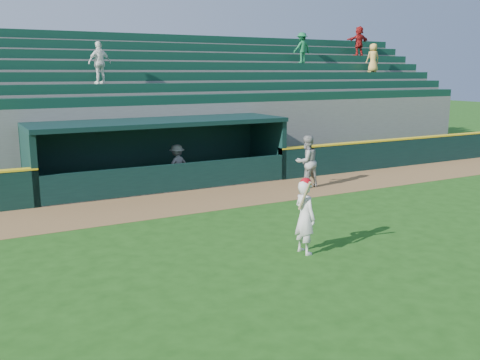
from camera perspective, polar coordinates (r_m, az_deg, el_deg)
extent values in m
plane|color=#1C4912|center=(13.50, 3.28, -6.61)|extent=(120.00, 120.00, 0.00)
cube|color=brown|center=(17.68, -5.14, -2.25)|extent=(40.00, 3.00, 0.01)
cube|color=black|center=(26.08, 18.75, 2.96)|extent=(15.50, 0.30, 1.20)
cube|color=yellow|center=(26.00, 18.84, 4.33)|extent=(15.50, 0.32, 0.06)
imported|color=#9A9A95|center=(19.68, 7.12, 1.96)|extent=(0.98, 0.78, 1.93)
imported|color=gray|center=(20.15, -6.72, 1.61)|extent=(1.10, 0.81, 1.53)
cube|color=slate|center=(20.22, -8.33, -0.54)|extent=(9.00, 2.60, 0.04)
cube|color=black|center=(18.95, -21.57, 1.44)|extent=(0.20, 2.60, 2.30)
cube|color=black|center=(22.01, 2.89, 3.53)|extent=(0.20, 2.60, 2.30)
cube|color=black|center=(21.23, -9.65, 3.09)|extent=(9.40, 0.20, 2.30)
cube|color=black|center=(19.86, -8.53, 6.13)|extent=(9.40, 2.80, 0.16)
cube|color=black|center=(19.00, -7.08, 0.20)|extent=(9.00, 0.16, 1.00)
cube|color=brown|center=(20.91, -9.11, 0.47)|extent=(8.40, 0.45, 0.10)
cube|color=slate|center=(21.68, -10.13, 4.05)|extent=(34.00, 0.85, 2.91)
cube|color=#0F3828|center=(21.42, -10.18, 8.36)|extent=(34.00, 0.60, 0.36)
cube|color=slate|center=(22.45, -10.85, 4.86)|extent=(34.00, 0.85, 3.36)
cube|color=#0F3828|center=(22.21, -10.94, 9.60)|extent=(34.00, 0.60, 0.36)
cube|color=slate|center=(23.24, -11.52, 5.61)|extent=(34.00, 0.85, 3.81)
cube|color=#0F3828|center=(23.01, -11.64, 10.75)|extent=(34.00, 0.60, 0.36)
cube|color=slate|center=(24.02, -12.15, 6.31)|extent=(34.00, 0.85, 4.26)
cube|color=#0F3828|center=(23.82, -12.31, 11.82)|extent=(34.00, 0.60, 0.36)
cube|color=slate|center=(24.82, -12.75, 6.96)|extent=(34.00, 0.85, 4.71)
cube|color=#0F3828|center=(24.65, -12.93, 12.82)|extent=(34.00, 0.60, 0.36)
cube|color=slate|center=(25.62, -13.30, 7.57)|extent=(34.00, 0.85, 5.16)
cube|color=#0F3828|center=(25.48, -13.52, 13.76)|extent=(34.00, 0.60, 0.36)
cube|color=slate|center=(26.43, -13.83, 8.15)|extent=(34.00, 0.85, 5.61)
cube|color=#0F3828|center=(26.32, -14.07, 14.63)|extent=(34.00, 0.60, 0.36)
cube|color=slate|center=(26.98, -14.15, 8.19)|extent=(34.50, 0.30, 5.61)
imported|color=white|center=(21.82, -14.74, 12.00)|extent=(1.02, 0.62, 1.61)
imported|color=#A61A19|center=(31.38, 12.57, 14.28)|extent=(1.50, 0.53, 1.60)
imported|color=#176939|center=(27.95, 6.62, 13.83)|extent=(1.02, 0.63, 1.51)
imported|color=gold|center=(29.77, 14.00, 12.54)|extent=(0.80, 0.60, 1.49)
imported|color=silver|center=(12.53, 6.94, -3.95)|extent=(0.45, 0.65, 1.74)
sphere|color=#AC0912|center=(12.34, 7.03, -0.36)|extent=(0.27, 0.27, 0.27)
cylinder|color=tan|center=(12.11, 6.91, -1.70)|extent=(0.14, 0.53, 0.76)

